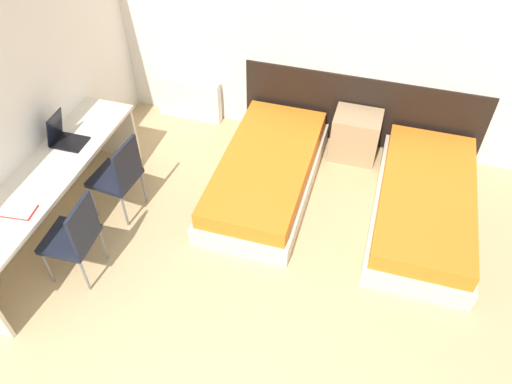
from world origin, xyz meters
TOP-DOWN VIEW (x-y plane):
  - wall_back at (0.00, 3.83)m, footprint 5.26×0.05m
  - wall_left at (-2.15, 1.90)m, footprint 0.05×4.81m
  - headboard_panel at (0.74, 3.79)m, footprint 2.73×0.03m
  - bed_near_window at (-0.08, 2.75)m, footprint 0.98×2.03m
  - bed_near_door at (1.57, 2.75)m, footprint 0.98×2.03m
  - nightstand at (0.74, 3.55)m, footprint 0.52×0.42m
  - radiator at (-1.35, 3.71)m, footprint 0.81×0.12m
  - desk at (-1.85, 1.59)m, footprint 0.56×2.42m
  - chair_near_laptop at (-1.37, 1.99)m, footprint 0.46×0.46m
  - chair_near_notebook at (-1.37, 1.18)m, footprint 0.44×0.44m
  - laptop at (-1.91, 2.04)m, footprint 0.32×0.25m
  - open_notebook at (-1.81, 1.12)m, footprint 0.32×0.21m

SIDE VIEW (x-z plane):
  - bed_near_window at x=-0.08m, z-range -0.01..0.39m
  - bed_near_door at x=1.57m, z-range -0.01..0.39m
  - radiator at x=-1.35m, z-range 0.00..0.54m
  - nightstand at x=0.74m, z-range 0.00..0.56m
  - headboard_panel at x=0.74m, z-range 0.00..0.88m
  - chair_near_laptop at x=-1.37m, z-range 0.06..0.96m
  - chair_near_notebook at x=-1.37m, z-range 0.06..0.96m
  - desk at x=-1.85m, z-range 0.22..0.96m
  - open_notebook at x=-1.81m, z-range 0.74..0.75m
  - laptop at x=-1.91m, z-range 0.64..0.96m
  - wall_back at x=0.00m, z-range 0.00..2.70m
  - wall_left at x=-2.15m, z-range 0.00..2.70m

